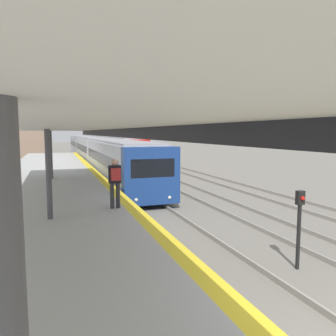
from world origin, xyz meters
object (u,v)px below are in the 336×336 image
person_on_platform (115,179)px  signal_post_near (299,221)px  train_near (93,149)px  train_far (104,144)px  signal_mast_far (166,131)px

person_on_platform → signal_post_near: size_ratio=0.80×
person_on_platform → signal_post_near: bearing=-45.7°
person_on_platform → signal_post_near: (4.02, -4.12, -0.73)m
person_on_platform → train_near: train_near is taller
train_near → person_on_platform: bearing=-94.8°
train_far → signal_post_near: (-1.77, -47.18, -0.39)m
train_near → signal_post_near: size_ratio=22.95×
train_far → signal_mast_far: bearing=-72.0°
person_on_platform → train_far: size_ratio=0.04×
signal_mast_far → train_near: bearing=179.0°
signal_post_near → train_far: bearing=87.9°
train_near → train_far: size_ratio=1.05×
train_far → train_near: bearing=-102.4°
signal_post_near → train_near: bearing=93.2°
train_near → signal_mast_far: signal_mast_far is taller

